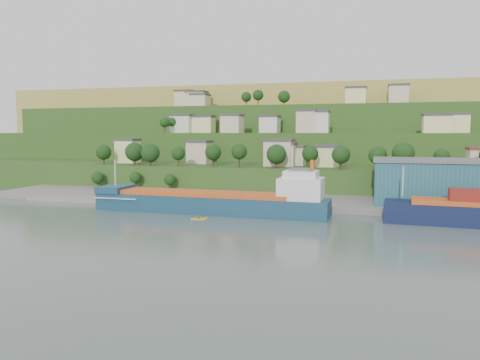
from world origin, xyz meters
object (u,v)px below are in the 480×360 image
(warehouse, at_px, (430,181))
(caravan, at_px, (110,193))
(cargo_ship_near, at_px, (217,203))
(kayak_orange, at_px, (202,217))

(warehouse, relative_size, caravan, 4.95)
(warehouse, bearing_deg, cargo_ship_near, -160.46)
(caravan, bearing_deg, cargo_ship_near, -6.93)
(caravan, bearing_deg, kayak_orange, -17.56)
(warehouse, xyz_separation_m, kayak_orange, (-58.03, -28.19, -8.22))
(cargo_ship_near, distance_m, kayak_orange, 8.79)
(cargo_ship_near, relative_size, warehouse, 2.13)
(cargo_ship_near, bearing_deg, kayak_orange, -97.00)
(caravan, distance_m, kayak_orange, 45.20)
(cargo_ship_near, distance_m, warehouse, 60.49)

